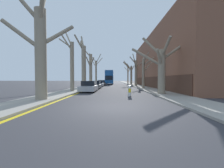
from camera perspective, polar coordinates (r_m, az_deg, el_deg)
ground_plane at (r=8.46m, az=-0.71°, el=-9.08°), size 300.00×300.00×0.00m
sidewalk_left at (r=58.61m, az=-4.69°, el=0.31°), size 2.85×120.00×0.12m
sidewalk_right at (r=58.56m, az=6.20°, el=0.30°), size 2.85×120.00×0.12m
building_facade_right at (r=32.26m, az=22.53°, el=7.87°), size 10.08×34.49×10.18m
kerb_line_stripe at (r=58.48m, az=-3.12°, el=0.25°), size 0.24×120.00×0.01m
street_tree_left_0 at (r=12.46m, az=-25.58°, el=12.20°), size 4.69×3.54×8.83m
street_tree_left_1 at (r=19.74m, az=-15.23°, el=7.60°), size 2.42×2.88×8.24m
street_tree_left_2 at (r=27.14m, az=-10.83°, el=7.65°), size 1.94×3.00×9.68m
street_tree_left_3 at (r=34.86m, az=-8.25°, el=5.83°), size 3.61×2.42×9.47m
street_tree_left_4 at (r=43.58m, az=-6.13°, el=5.21°), size 3.69×2.45×9.00m
street_tree_right_0 at (r=16.38m, az=18.15°, el=6.27°), size 5.79×3.20×6.13m
street_tree_right_1 at (r=26.13m, az=12.07°, el=4.70°), size 1.99×4.06×5.86m
street_tree_right_2 at (r=34.93m, az=9.14°, el=5.05°), size 4.38×5.00×7.77m
street_tree_right_3 at (r=44.20m, az=7.09°, el=4.09°), size 3.55×2.41×6.82m
street_tree_right_4 at (r=54.95m, az=6.10°, el=3.99°), size 2.69×2.70×7.62m
double_decker_bus at (r=49.56m, az=-0.94°, el=2.81°), size 2.51×10.91×4.34m
parked_car_0 at (r=19.41m, az=-8.76°, el=-0.99°), size 1.88×4.48×1.39m
parked_car_1 at (r=25.38m, az=-6.45°, el=-0.37°), size 1.85×3.90×1.35m
parked_car_2 at (r=31.88m, az=-4.92°, el=0.05°), size 1.76×4.26×1.29m
parked_car_3 at (r=37.66m, az=-4.01°, el=0.38°), size 1.88×4.30×1.39m
traffic_bollard at (r=14.23m, az=6.67°, el=-2.63°), size 0.32×0.33×1.00m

